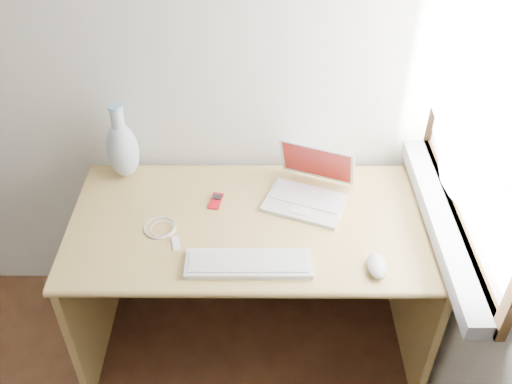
{
  "coord_description": "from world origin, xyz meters",
  "views": [
    {
      "loc": [
        1.05,
        -0.17,
        2.13
      ],
      "look_at": [
        1.04,
        1.35,
        0.87
      ],
      "focal_mm": 40.0,
      "sensor_mm": 36.0,
      "label": 1
    }
  ],
  "objects_px": {
    "laptop": "(305,188)",
    "vase": "(123,148)",
    "desk": "(253,245)",
    "external_keyboard": "(249,263)"
  },
  "relations": [
    {
      "from": "laptop",
      "to": "vase",
      "type": "xyz_separation_m",
      "value": [
        -0.71,
        0.14,
        0.09
      ]
    },
    {
      "from": "desk",
      "to": "laptop",
      "type": "height_order",
      "value": "laptop"
    },
    {
      "from": "external_keyboard",
      "to": "desk",
      "type": "bearing_deg",
      "value": 87.43
    },
    {
      "from": "vase",
      "to": "desk",
      "type": "bearing_deg",
      "value": -20.96
    },
    {
      "from": "desk",
      "to": "laptop",
      "type": "distance_m",
      "value": 0.32
    },
    {
      "from": "laptop",
      "to": "external_keyboard",
      "type": "distance_m",
      "value": 0.42
    },
    {
      "from": "desk",
      "to": "laptop",
      "type": "relative_size",
      "value": 3.91
    },
    {
      "from": "external_keyboard",
      "to": "vase",
      "type": "xyz_separation_m",
      "value": [
        -0.5,
        0.5,
        0.12
      ]
    },
    {
      "from": "vase",
      "to": "external_keyboard",
      "type": "bearing_deg",
      "value": -45.02
    },
    {
      "from": "external_keyboard",
      "to": "vase",
      "type": "height_order",
      "value": "vase"
    }
  ]
}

